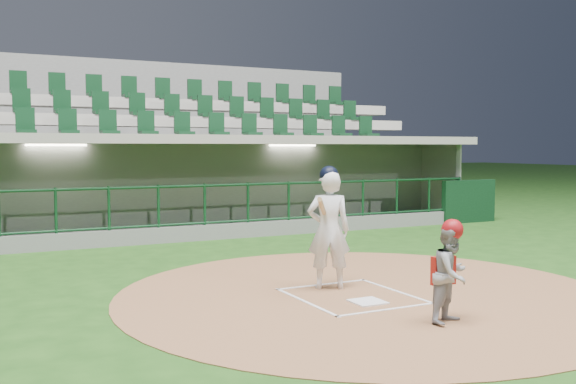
{
  "coord_description": "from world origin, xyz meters",
  "views": [
    {
      "loc": [
        -4.82,
        -7.89,
        2.12
      ],
      "look_at": [
        0.44,
        2.6,
        1.3
      ],
      "focal_mm": 40.0,
      "sensor_mm": 36.0,
      "label": 1
    }
  ],
  "objects": [
    {
      "name": "ground",
      "position": [
        0.0,
        0.0,
        0.0
      ],
      "size": [
        120.0,
        120.0,
        0.0
      ],
      "primitive_type": "plane",
      "color": "#1B4313",
      "rests_on": "ground"
    },
    {
      "name": "dirt_circle",
      "position": [
        0.3,
        -0.2,
        0.01
      ],
      "size": [
        7.2,
        7.2,
        0.01
      ],
      "primitive_type": "cylinder",
      "color": "brown",
      "rests_on": "ground"
    },
    {
      "name": "home_plate",
      "position": [
        0.0,
        -0.7,
        0.02
      ],
      "size": [
        0.43,
        0.43,
        0.02
      ],
      "primitive_type": "cube",
      "color": "white",
      "rests_on": "dirt_circle"
    },
    {
      "name": "batter_box_chalk",
      "position": [
        0.0,
        -0.3,
        0.02
      ],
      "size": [
        1.55,
        1.8,
        0.01
      ],
      "color": "white",
      "rests_on": "ground"
    },
    {
      "name": "dugout_structure",
      "position": [
        0.03,
        7.82,
        0.96
      ],
      "size": [
        16.4,
        3.7,
        3.0
      ],
      "color": "slate",
      "rests_on": "ground"
    },
    {
      "name": "seating_deck",
      "position": [
        0.0,
        10.91,
        1.42
      ],
      "size": [
        17.0,
        6.72,
        5.15
      ],
      "color": "gray",
      "rests_on": "ground"
    },
    {
      "name": "batter",
      "position": [
        -0.03,
        0.3,
        0.93
      ],
      "size": [
        0.92,
        0.97,
        1.84
      ],
      "color": "white",
      "rests_on": "dirt_circle"
    },
    {
      "name": "catcher",
      "position": [
        0.34,
        -1.98,
        0.63
      ],
      "size": [
        0.7,
        0.63,
        1.25
      ],
      "color": "#99999E",
      "rests_on": "dirt_circle"
    }
  ]
}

